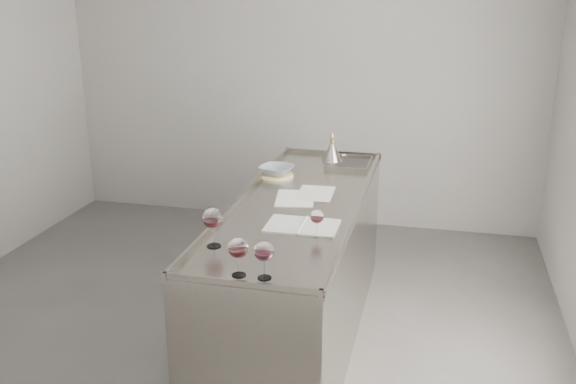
% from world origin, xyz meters
% --- Properties ---
extents(room_shell, '(4.54, 5.04, 2.84)m').
position_xyz_m(room_shell, '(0.00, 0.00, 1.40)').
color(room_shell, '#4D4A48').
rests_on(room_shell, ground).
extents(counter, '(0.77, 2.42, 0.97)m').
position_xyz_m(counter, '(0.50, 0.30, 0.47)').
color(counter, gray).
rests_on(counter, ground).
extents(wine_glass_left, '(0.11, 0.11, 0.21)m').
position_xyz_m(wine_glass_left, '(0.23, -0.48, 1.09)').
color(wine_glass_left, white).
rests_on(wine_glass_left, counter).
extents(wine_glass_middle, '(0.10, 0.10, 0.19)m').
position_xyz_m(wine_glass_middle, '(0.46, -0.78, 1.07)').
color(wine_glass_middle, white).
rests_on(wine_glass_middle, counter).
extents(wine_glass_right, '(0.09, 0.09, 0.18)m').
position_xyz_m(wine_glass_right, '(0.58, -0.78, 1.07)').
color(wine_glass_right, white).
rests_on(wine_glass_right, counter).
extents(wine_glass_small, '(0.07, 0.07, 0.15)m').
position_xyz_m(wine_glass_small, '(0.71, -0.22, 1.05)').
color(wine_glass_small, white).
rests_on(wine_glass_small, counter).
extents(notebook, '(0.40, 0.28, 0.02)m').
position_xyz_m(notebook, '(0.61, -0.10, 0.95)').
color(notebook, white).
rests_on(notebook, counter).
extents(loose_paper_top, '(0.29, 0.37, 0.00)m').
position_xyz_m(loose_paper_top, '(0.46, 0.36, 0.94)').
color(loose_paper_top, white).
rests_on(loose_paper_top, counter).
extents(loose_paper_under, '(0.24, 0.33, 0.00)m').
position_xyz_m(loose_paper_under, '(0.57, 0.49, 0.94)').
color(loose_paper_under, silver).
rests_on(loose_paper_under, counter).
extents(trivet, '(0.24, 0.24, 0.02)m').
position_xyz_m(trivet, '(0.23, 0.80, 0.95)').
color(trivet, beige).
rests_on(trivet, counter).
extents(ceramic_bowl, '(0.27, 0.27, 0.06)m').
position_xyz_m(ceramic_bowl, '(0.23, 0.80, 0.99)').
color(ceramic_bowl, gray).
rests_on(ceramic_bowl, trivet).
extents(wine_funnel, '(0.15, 0.15, 0.23)m').
position_xyz_m(wine_funnel, '(0.53, 1.31, 1.01)').
color(wine_funnel, '#AEA59B').
rests_on(wine_funnel, counter).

